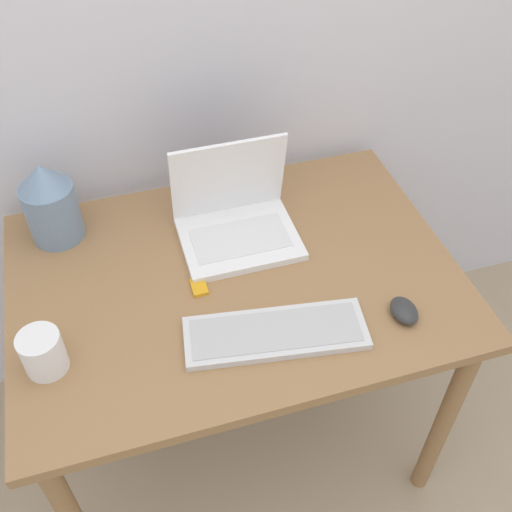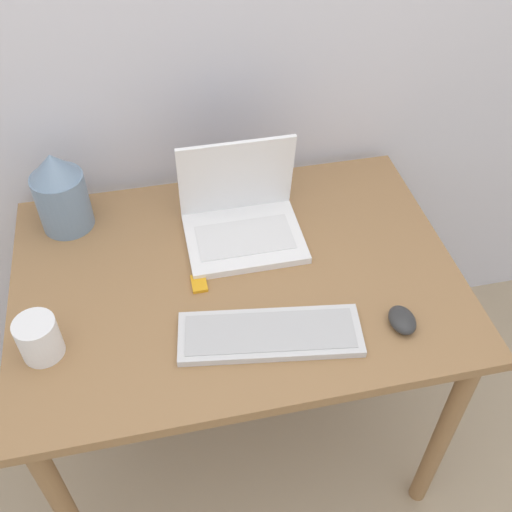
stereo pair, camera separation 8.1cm
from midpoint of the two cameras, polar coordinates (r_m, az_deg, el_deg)
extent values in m
cube|color=silver|center=(1.60, -4.08, 22.50)|extent=(6.00, 0.05, 2.50)
cube|color=olive|center=(1.51, -0.37, -2.05)|extent=(1.10, 0.79, 0.03)
cylinder|color=olive|center=(1.66, -16.11, -22.45)|extent=(0.05, 0.05, 0.74)
cylinder|color=olive|center=(1.78, 18.66, -15.90)|extent=(0.05, 0.05, 0.74)
cylinder|color=olive|center=(2.03, -16.28, -4.69)|extent=(0.05, 0.05, 0.74)
cylinder|color=olive|center=(2.12, 11.02, -0.51)|extent=(0.05, 0.05, 0.74)
cube|color=white|center=(1.57, 0.32, 1.75)|extent=(0.30, 0.24, 0.02)
cube|color=silver|center=(1.56, 0.42, 1.76)|extent=(0.25, 0.13, 0.00)
cube|color=white|center=(1.56, -0.41, 7.53)|extent=(0.30, 0.05, 0.24)
cube|color=#0F1938|center=(1.57, -0.49, 7.82)|extent=(0.27, 0.04, 0.20)
cube|color=silver|center=(1.36, 3.06, -7.51)|extent=(0.43, 0.20, 0.02)
cube|color=#B2B2B2|center=(1.35, 3.07, -7.25)|extent=(0.39, 0.17, 0.00)
ellipsoid|color=#2D2D2D|center=(1.43, 15.35, -5.95)|extent=(0.06, 0.08, 0.03)
cylinder|color=slate|center=(1.64, -16.58, 4.97)|extent=(0.14, 0.14, 0.16)
cone|color=slate|center=(1.57, -17.43, 8.14)|extent=(0.13, 0.13, 0.07)
cube|color=orange|center=(1.47, -3.87, -2.67)|extent=(0.04, 0.06, 0.01)
cylinder|color=white|center=(1.37, -18.39, -7.49)|extent=(0.09, 0.09, 0.10)
camera|label=1|loc=(0.04, -88.34, 1.66)|focal=42.00mm
camera|label=2|loc=(0.04, 91.66, -1.66)|focal=42.00mm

